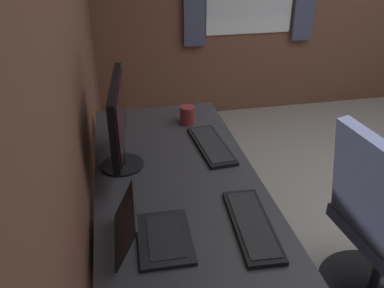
{
  "coord_description": "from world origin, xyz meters",
  "views": [
    {
      "loc": [
        -1.56,
        1.85,
        1.73
      ],
      "look_at": [
        -0.18,
        1.57,
        0.95
      ],
      "focal_mm": 37.09,
      "sensor_mm": 36.0,
      "label": 1
    }
  ],
  "objects_px": {
    "drawer_pedestal": "(183,286)",
    "office_chair": "(378,232)",
    "coffee_mug": "(187,115)",
    "laptop_leftmost": "(149,232)",
    "keyboard_spare": "(211,145)",
    "monitor_primary": "(119,119)",
    "keyboard_main": "(252,224)"
  },
  "relations": [
    {
      "from": "drawer_pedestal",
      "to": "office_chair",
      "type": "height_order",
      "value": "office_chair"
    },
    {
      "from": "coffee_mug",
      "to": "office_chair",
      "type": "bearing_deg",
      "value": -135.87
    },
    {
      "from": "laptop_leftmost",
      "to": "keyboard_spare",
      "type": "distance_m",
      "value": 0.74
    },
    {
      "from": "monitor_primary",
      "to": "laptop_leftmost",
      "type": "distance_m",
      "value": 0.58
    },
    {
      "from": "monitor_primary",
      "to": "laptop_leftmost",
      "type": "relative_size",
      "value": 1.78
    },
    {
      "from": "keyboard_spare",
      "to": "office_chair",
      "type": "distance_m",
      "value": 0.9
    },
    {
      "from": "coffee_mug",
      "to": "drawer_pedestal",
      "type": "bearing_deg",
      "value": 167.61
    },
    {
      "from": "keyboard_spare",
      "to": "monitor_primary",
      "type": "bearing_deg",
      "value": 101.25
    },
    {
      "from": "drawer_pedestal",
      "to": "monitor_primary",
      "type": "distance_m",
      "value": 0.79
    },
    {
      "from": "coffee_mug",
      "to": "office_chair",
      "type": "height_order",
      "value": "office_chair"
    },
    {
      "from": "keyboard_spare",
      "to": "coffee_mug",
      "type": "height_order",
      "value": "coffee_mug"
    },
    {
      "from": "laptop_leftmost",
      "to": "keyboard_main",
      "type": "xyz_separation_m",
      "value": [
        0.0,
        -0.39,
        -0.03
      ]
    },
    {
      "from": "drawer_pedestal",
      "to": "coffee_mug",
      "type": "bearing_deg",
      "value": -12.39
    },
    {
      "from": "coffee_mug",
      "to": "monitor_primary",
      "type": "bearing_deg",
      "value": 135.42
    },
    {
      "from": "keyboard_main",
      "to": "coffee_mug",
      "type": "height_order",
      "value": "coffee_mug"
    },
    {
      "from": "monitor_primary",
      "to": "drawer_pedestal",
      "type": "bearing_deg",
      "value": -154.36
    },
    {
      "from": "office_chair",
      "to": "drawer_pedestal",
      "type": "bearing_deg",
      "value": 92.08
    },
    {
      "from": "laptop_leftmost",
      "to": "coffee_mug",
      "type": "height_order",
      "value": "laptop_leftmost"
    },
    {
      "from": "laptop_leftmost",
      "to": "keyboard_main",
      "type": "height_order",
      "value": "laptop_leftmost"
    },
    {
      "from": "coffee_mug",
      "to": "laptop_leftmost",
      "type": "bearing_deg",
      "value": 161.0
    },
    {
      "from": "drawer_pedestal",
      "to": "laptop_leftmost",
      "type": "xyz_separation_m",
      "value": [
        -0.11,
        0.14,
        0.43
      ]
    },
    {
      "from": "coffee_mug",
      "to": "keyboard_spare",
      "type": "bearing_deg",
      "value": -167.7
    },
    {
      "from": "monitor_primary",
      "to": "keyboard_spare",
      "type": "distance_m",
      "value": 0.52
    },
    {
      "from": "drawer_pedestal",
      "to": "keyboard_spare",
      "type": "relative_size",
      "value": 1.62
    },
    {
      "from": "keyboard_spare",
      "to": "office_chair",
      "type": "xyz_separation_m",
      "value": [
        -0.49,
        -0.7,
        -0.28
      ]
    },
    {
      "from": "monitor_primary",
      "to": "keyboard_spare",
      "type": "bearing_deg",
      "value": -78.75
    },
    {
      "from": "keyboard_main",
      "to": "laptop_leftmost",
      "type": "bearing_deg",
      "value": 90.26
    },
    {
      "from": "keyboard_spare",
      "to": "laptop_leftmost",
      "type": "bearing_deg",
      "value": 148.4
    },
    {
      "from": "keyboard_main",
      "to": "keyboard_spare",
      "type": "relative_size",
      "value": 1.0
    },
    {
      "from": "laptop_leftmost",
      "to": "office_chair",
      "type": "height_order",
      "value": "office_chair"
    },
    {
      "from": "keyboard_main",
      "to": "office_chair",
      "type": "xyz_separation_m",
      "value": [
        0.14,
        -0.7,
        -0.28
      ]
    },
    {
      "from": "laptop_leftmost",
      "to": "office_chair",
      "type": "bearing_deg",
      "value": -82.51
    }
  ]
}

